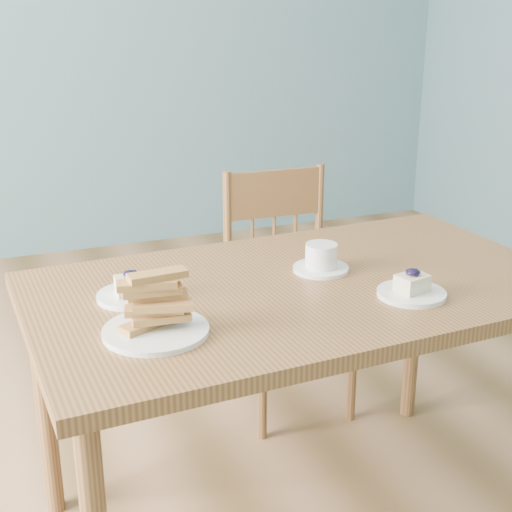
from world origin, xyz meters
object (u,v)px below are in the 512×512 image
Objects in this scene: dining_table at (301,309)px; biscotti_plate at (155,313)px; cheesecake_plate_far at (132,291)px; coffee_cup at (321,259)px; cheesecake_plate_near at (412,289)px; dining_chair at (287,291)px.

dining_table is 6.08× the size of biscotti_plate.
cheesecake_plate_far is at bearing 168.88° from dining_table.
cheesecake_plate_far is at bearing 91.40° from biscotti_plate.
coffee_cup is 0.55m from biscotti_plate.
dining_table is 0.29m from cheesecake_plate_near.
biscotti_plate is (0.01, -0.21, 0.03)m from cheesecake_plate_far.
dining_chair is (0.24, 0.61, -0.22)m from dining_table.
dining_chair is at bearing 49.72° from coffee_cup.
dining_chair reaches higher than cheesecake_plate_far.
dining_chair is 1.06m from biscotti_plate.
cheesecake_plate_near is 1.13× the size of coffee_cup.
cheesecake_plate_near is at bearing -20.62° from cheesecake_plate_far.
biscotti_plate is (-0.50, -0.21, 0.02)m from coffee_cup.
dining_table is 9.45× the size of coffee_cup.
biscotti_plate reaches higher than dining_chair.
cheesecake_plate_near is at bearing -2.33° from biscotti_plate.
coffee_cup is at bearing 33.87° from dining_table.
cheesecake_plate_far is 0.73× the size of biscotti_plate.
coffee_cup is at bearing 117.33° from cheesecake_plate_near.
cheesecake_plate_far is at bearing 159.38° from cheesecake_plate_near.
cheesecake_plate_far is (-0.66, -0.55, 0.31)m from dining_chair.
biscotti_plate is (-0.42, -0.15, 0.12)m from dining_table.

